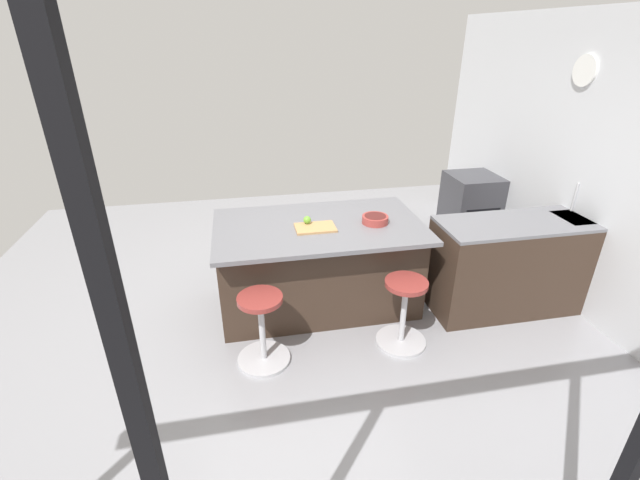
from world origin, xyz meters
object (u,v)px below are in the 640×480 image
stool_by_window (403,315)px  fruit_bowl (375,219)px  stool_middle (262,331)px  apple_green (307,220)px  oven_range (470,209)px  cutting_board (315,228)px  kitchen_island (318,264)px

stool_by_window → fruit_bowl: bearing=-82.2°
stool_middle → apple_green: (-0.50, -0.70, 0.65)m
oven_range → apple_green: (2.29, 1.12, 0.50)m
stool_by_window → cutting_board: bearing=-43.3°
apple_green → fruit_bowl: (-0.62, 0.06, -0.02)m
oven_range → stool_middle: oven_range is taller
oven_range → stool_middle: 3.33m
stool_by_window → cutting_board: 1.08m
stool_by_window → apple_green: (0.71, -0.70, 0.65)m
stool_by_window → apple_green: size_ratio=8.95×
stool_middle → fruit_bowl: fruit_bowl is taller
kitchen_island → apple_green: 0.51m
apple_green → cutting_board: bearing=125.4°
kitchen_island → stool_middle: (0.60, 0.75, -0.15)m
fruit_bowl → cutting_board: bearing=2.0°
cutting_board → fruit_bowl: bearing=-178.0°
stool_middle → apple_green: apple_green is taller
cutting_board → apple_green: size_ratio=5.10×
oven_range → kitchen_island: kitchen_island is taller
cutting_board → fruit_bowl: 0.57m
kitchen_island → apple_green: bearing=23.1°
oven_range → cutting_board: (2.23, 1.20, 0.46)m
kitchen_island → cutting_board: size_ratio=5.33×
kitchen_island → fruit_bowl: size_ratio=7.94×
oven_range → stool_middle: (2.79, 1.82, -0.15)m
cutting_board → oven_range: bearing=-151.8°
kitchen_island → cutting_board: 0.47m
oven_range → apple_green: bearing=26.0°
kitchen_island → stool_by_window: size_ratio=3.04×
stool_by_window → apple_green: apple_green is taller
oven_range → kitchen_island: bearing=26.1°
stool_by_window → cutting_board: cutting_board is taller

